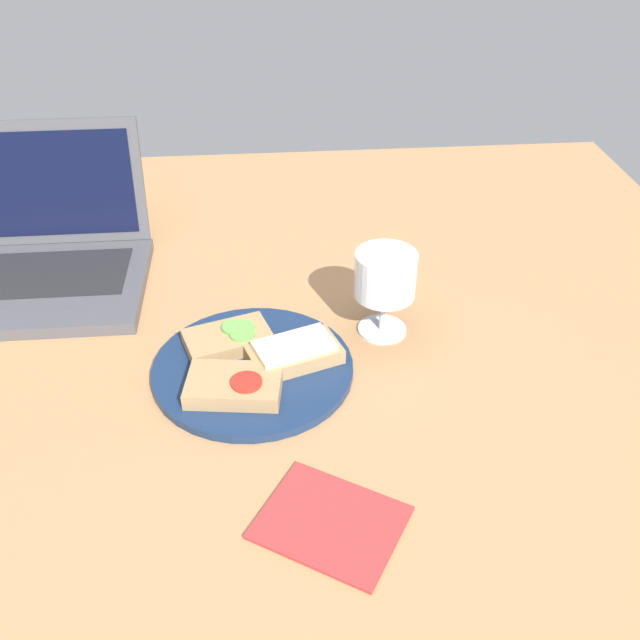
% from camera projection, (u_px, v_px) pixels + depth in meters
% --- Properties ---
extents(wooden_table, '(1.40, 1.40, 0.03)m').
position_uv_depth(wooden_table, '(288.00, 372.00, 0.94)').
color(wooden_table, '#B27F51').
rests_on(wooden_table, ground).
extents(plate, '(0.26, 0.26, 0.01)m').
position_uv_depth(plate, '(253.00, 369.00, 0.91)').
color(plate, navy).
rests_on(plate, wooden_table).
extents(sandwich_with_cucumber, '(0.13, 0.10, 0.02)m').
position_uv_depth(sandwich_with_cucumber, '(229.00, 339.00, 0.94)').
color(sandwich_with_cucumber, '#A88456').
rests_on(sandwich_with_cucumber, plate).
extents(sandwich_with_tomato, '(0.12, 0.09, 0.03)m').
position_uv_depth(sandwich_with_tomato, '(235.00, 385.00, 0.86)').
color(sandwich_with_tomato, '#A88456').
rests_on(sandwich_with_tomato, plate).
extents(sandwich_with_cheese, '(0.13, 0.10, 0.03)m').
position_uv_depth(sandwich_with_cheese, '(294.00, 352.00, 0.91)').
color(sandwich_with_cheese, '#A88456').
rests_on(sandwich_with_cheese, plate).
extents(wine_glass, '(0.08, 0.08, 0.12)m').
position_uv_depth(wine_glass, '(385.00, 278.00, 0.94)').
color(wine_glass, white).
rests_on(wine_glass, wooden_table).
extents(laptop, '(0.31, 0.28, 0.21)m').
position_uv_depth(laptop, '(41.00, 257.00, 1.07)').
color(laptop, '#4C4C51').
rests_on(laptop, wooden_table).
extents(napkin, '(0.18, 0.17, 0.00)m').
position_uv_depth(napkin, '(331.00, 522.00, 0.72)').
color(napkin, '#B23333').
rests_on(napkin, wooden_table).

